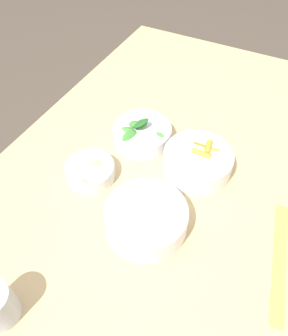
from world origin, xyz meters
TOP-DOWN VIEW (x-y plane):
  - ground_plane at (0.00, 0.00)m, footprint 10.00×10.00m
  - dining_table at (0.00, 0.00)m, footprint 1.33×0.85m
  - bowl_carrots at (0.02, 0.10)m, footprint 0.19×0.19m
  - bowl_greens at (-0.02, -0.09)m, footprint 0.17×0.17m
  - bowl_beans_hotdog at (0.24, 0.06)m, footprint 0.19×0.19m
  - bowl_cookies at (0.17, -0.15)m, footprint 0.13×0.13m
  - ruler at (0.18, 0.36)m, footprint 0.30×0.08m

SIDE VIEW (x-z plane):
  - ground_plane at x=0.00m, z-range 0.00..0.00m
  - dining_table at x=0.00m, z-range 0.26..0.98m
  - ruler at x=0.18m, z-range 0.72..0.72m
  - bowl_cookies at x=0.17m, z-range 0.72..0.77m
  - bowl_greens at x=-0.02m, z-range 0.71..0.79m
  - bowl_beans_hotdog at x=0.24m, z-range 0.72..0.79m
  - bowl_carrots at x=0.02m, z-range 0.72..0.79m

